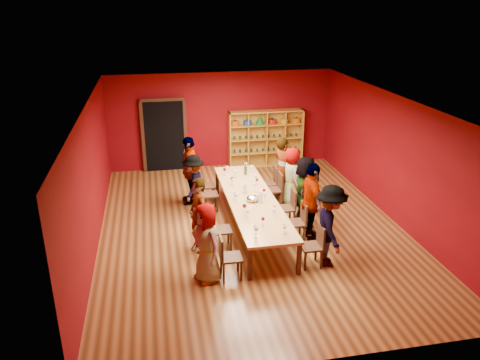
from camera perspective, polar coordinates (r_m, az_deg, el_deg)
name	(u,v)px	position (r m, az deg, el deg)	size (l,w,h in m)	color
room_shell	(251,168)	(10.61, 1.41, 1.48)	(7.10, 9.10, 3.04)	brown
tasting_table	(251,200)	(10.90, 1.37, -2.48)	(1.10, 4.50, 0.75)	tan
doorway	(164,135)	(14.73, -9.21, 5.39)	(1.40, 0.17, 2.30)	black
shelving_unit	(265,135)	(15.07, 3.11, 5.46)	(2.40, 0.40, 1.80)	#B68229
chair_person_left_0	(227,255)	(9.09, -1.62, -9.10)	(0.42, 0.42, 0.89)	black
person_left_0	(207,243)	(8.90, -4.10, -7.66)	(0.78, 0.42, 1.59)	#131B36
chair_person_left_1	(218,228)	(10.10, -2.70, -5.82)	(0.42, 0.42, 0.89)	black
person_left_1	(198,215)	(9.91, -5.12, -4.31)	(0.60, 0.44, 1.65)	beige
chair_person_left_3	(207,192)	(11.89, -4.10, -1.51)	(0.42, 0.42, 0.89)	black
person_left_3	(194,184)	(11.76, -5.65, -0.48)	(0.97, 0.40, 1.50)	#5178A7
chair_person_left_4	(204,184)	(12.44, -4.44, -0.46)	(0.42, 0.42, 0.89)	black
person_left_4	(190,170)	(12.26, -6.16, 1.21)	(1.06, 0.48, 1.81)	white
chair_person_right_0	(315,243)	(9.60, 9.15, -7.63)	(0.42, 0.42, 0.89)	black
person_right_0	(330,226)	(9.53, 10.94, -5.52)	(1.11, 0.46, 1.72)	#49484D
chair_person_right_1	(299,220)	(10.50, 7.18, -4.86)	(0.42, 0.42, 0.89)	black
person_right_1	(311,202)	(10.41, 8.71, -2.70)	(1.06, 0.48, 1.81)	silver
chair_person_right_2	(289,206)	(11.18, 5.96, -3.12)	(0.42, 0.42, 0.89)	black
person_right_2	(305,191)	(11.15, 7.91, -1.32)	(1.57, 0.45, 1.69)	#526DAA
chair_person_right_3	(276,187)	(12.20, 4.42, -0.91)	(0.42, 0.42, 0.89)	black
person_right_3	(292,176)	(12.21, 6.33, 0.45)	(0.76, 0.41, 1.55)	silver
chair_person_right_4	(271,181)	(12.63, 3.85, -0.10)	(0.42, 0.42, 0.89)	black
person_right_4	(282,168)	(12.58, 5.17, 1.47)	(0.62, 0.45, 1.69)	#15173B
wine_glass_0	(284,227)	(9.27, 5.43, -5.78)	(0.08, 0.08, 0.19)	silver
wine_glass_1	(256,229)	(9.13, 1.99, -6.04)	(0.09, 0.09, 0.22)	silver
wine_glass_2	(284,226)	(9.33, 5.42, -5.66)	(0.07, 0.07, 0.18)	silver
wine_glass_3	(233,180)	(11.58, -0.92, -0.02)	(0.07, 0.07, 0.19)	silver
wine_glass_4	(264,191)	(10.96, 2.95, -1.30)	(0.08, 0.08, 0.19)	silver
wine_glass_5	(254,185)	(11.21, 1.78, -0.64)	(0.09, 0.09, 0.22)	silver
wine_glass_6	(232,179)	(11.60, -0.97, 0.11)	(0.08, 0.08, 0.21)	silver
wine_glass_7	(225,170)	(12.25, -1.89, 1.27)	(0.08, 0.08, 0.21)	silver
wine_glass_8	(256,199)	(10.44, 1.93, -2.35)	(0.09, 0.09, 0.22)	silver
wine_glass_9	(265,194)	(10.76, 3.04, -1.75)	(0.08, 0.08, 0.19)	silver
wine_glass_10	(236,196)	(10.64, -0.47, -1.93)	(0.08, 0.08, 0.21)	silver
wine_glass_11	(257,180)	(11.61, 2.09, 0.00)	(0.07, 0.07, 0.18)	silver
wine_glass_12	(263,219)	(9.58, 2.83, -4.79)	(0.08, 0.08, 0.19)	silver
wine_glass_13	(245,206)	(10.09, 0.56, -3.21)	(0.09, 0.09, 0.22)	silver
wine_glass_14	(246,164)	(12.63, 0.72, 1.91)	(0.08, 0.08, 0.21)	silver
wine_glass_15	(274,206)	(10.16, 4.22, -3.15)	(0.08, 0.08, 0.21)	silver
wine_glass_16	(248,212)	(9.88, 0.96, -3.93)	(0.08, 0.08, 0.19)	silver
wine_glass_17	(274,211)	(9.97, 4.16, -3.74)	(0.08, 0.08, 0.19)	silver
wine_glass_18	(235,193)	(10.81, -0.64, -1.64)	(0.07, 0.07, 0.18)	silver
wine_glass_19	(227,168)	(12.45, -1.57, 1.52)	(0.07, 0.07, 0.18)	silver
wine_glass_20	(256,176)	(11.78, 1.91, 0.46)	(0.09, 0.09, 0.21)	silver
wine_glass_21	(235,172)	(12.07, -0.58, 1.01)	(0.09, 0.09, 0.22)	silver
wine_glass_22	(252,167)	(12.41, 1.46, 1.58)	(0.09, 0.09, 0.21)	silver
wine_glass_23	(256,227)	(9.25, 1.92, -5.72)	(0.08, 0.08, 0.20)	silver
spittoon_bowl	(252,199)	(10.70, 1.52, -2.27)	(0.28, 0.28, 0.16)	silver
carafe_a	(245,189)	(11.10, 0.62, -1.08)	(0.10, 0.10, 0.26)	silver
carafe_b	(260,197)	(10.62, 2.50, -2.15)	(0.11, 0.11, 0.27)	silver
wine_bottle	(246,170)	(12.29, 0.68, 1.21)	(0.08, 0.08, 0.31)	#153B1B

